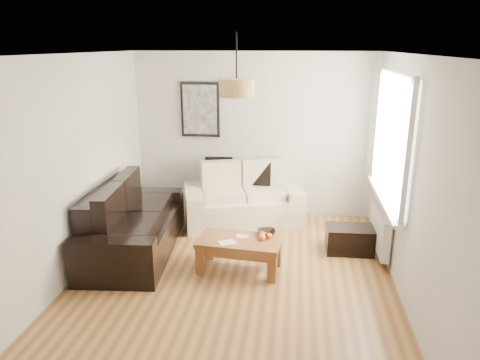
# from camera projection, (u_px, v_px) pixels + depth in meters

# --- Properties ---
(floor) EXTENTS (4.50, 4.50, 0.00)m
(floor) POSITION_uv_depth(u_px,v_px,m) (234.00, 277.00, 5.39)
(floor) COLOR brown
(floor) RESTS_ON ground
(ceiling) EXTENTS (3.80, 4.50, 0.00)m
(ceiling) POSITION_uv_depth(u_px,v_px,m) (233.00, 54.00, 4.63)
(ceiling) COLOR white
(ceiling) RESTS_ON floor
(wall_back) EXTENTS (3.80, 0.04, 2.60)m
(wall_back) POSITION_uv_depth(u_px,v_px,m) (253.00, 135.00, 7.14)
(wall_back) COLOR silver
(wall_back) RESTS_ON floor
(wall_front) EXTENTS (3.80, 0.04, 2.60)m
(wall_front) POSITION_uv_depth(u_px,v_px,m) (183.00, 271.00, 2.88)
(wall_front) COLOR silver
(wall_front) RESTS_ON floor
(wall_left) EXTENTS (0.04, 4.50, 2.60)m
(wall_left) POSITION_uv_depth(u_px,v_px,m) (73.00, 168.00, 5.24)
(wall_left) COLOR silver
(wall_left) RESTS_ON floor
(wall_right) EXTENTS (0.04, 4.50, 2.60)m
(wall_right) POSITION_uv_depth(u_px,v_px,m) (409.00, 181.00, 4.78)
(wall_right) COLOR silver
(wall_right) RESTS_ON floor
(window_bay) EXTENTS (0.14, 1.90, 1.60)m
(window_bay) POSITION_uv_depth(u_px,v_px,m) (393.00, 138.00, 5.45)
(window_bay) COLOR white
(window_bay) RESTS_ON wall_right
(radiator) EXTENTS (0.10, 0.90, 0.52)m
(radiator) POSITION_uv_depth(u_px,v_px,m) (380.00, 230.00, 5.81)
(radiator) COLOR white
(radiator) RESTS_ON wall_right
(poster) EXTENTS (0.62, 0.04, 0.87)m
(poster) POSITION_uv_depth(u_px,v_px,m) (200.00, 110.00, 7.10)
(poster) COLOR black
(poster) RESTS_ON wall_back
(pendant_shade) EXTENTS (0.40, 0.40, 0.20)m
(pendant_shade) POSITION_uv_depth(u_px,v_px,m) (237.00, 88.00, 5.02)
(pendant_shade) COLOR tan
(pendant_shade) RESTS_ON ceiling
(loveseat_cream) EXTENTS (1.99, 1.44, 0.89)m
(loveseat_cream) POSITION_uv_depth(u_px,v_px,m) (243.00, 195.00, 6.96)
(loveseat_cream) COLOR beige
(loveseat_cream) RESTS_ON floor
(sofa_leather) EXTENTS (1.18, 2.14, 0.89)m
(sofa_leather) POSITION_uv_depth(u_px,v_px,m) (133.00, 220.00, 5.95)
(sofa_leather) COLOR black
(sofa_leather) RESTS_ON floor
(coffee_table) EXTENTS (1.05, 0.64, 0.41)m
(coffee_table) POSITION_uv_depth(u_px,v_px,m) (240.00, 254.00, 5.52)
(coffee_table) COLOR brown
(coffee_table) RESTS_ON floor
(ottoman) EXTENTS (0.63, 0.42, 0.35)m
(ottoman) POSITION_uv_depth(u_px,v_px,m) (349.00, 239.00, 6.01)
(ottoman) COLOR black
(ottoman) RESTS_ON floor
(cushion_left) EXTENTS (0.44, 0.16, 0.43)m
(cushion_left) POSITION_uv_depth(u_px,v_px,m) (219.00, 170.00, 7.12)
(cushion_left) COLOR black
(cushion_left) RESTS_ON loveseat_cream
(cushion_right) EXTENTS (0.38, 0.13, 0.38)m
(cushion_right) POSITION_uv_depth(u_px,v_px,m) (259.00, 173.00, 7.05)
(cushion_right) COLOR black
(cushion_right) RESTS_ON loveseat_cream
(fruit_bowl) EXTENTS (0.26, 0.26, 0.06)m
(fruit_bowl) POSITION_uv_depth(u_px,v_px,m) (267.00, 232.00, 5.59)
(fruit_bowl) COLOR black
(fruit_bowl) RESTS_ON coffee_table
(orange_a) EXTENTS (0.10, 0.10, 0.08)m
(orange_a) POSITION_uv_depth(u_px,v_px,m) (262.00, 237.00, 5.43)
(orange_a) COLOR #FF5815
(orange_a) RESTS_ON fruit_bowl
(orange_b) EXTENTS (0.07, 0.07, 0.07)m
(orange_b) POSITION_uv_depth(u_px,v_px,m) (269.00, 236.00, 5.46)
(orange_b) COLOR #FD5715
(orange_b) RESTS_ON fruit_bowl
(orange_c) EXTENTS (0.08, 0.08, 0.07)m
(orange_c) POSITION_uv_depth(u_px,v_px,m) (263.00, 234.00, 5.51)
(orange_c) COLOR #D54F11
(orange_c) RESTS_ON fruit_bowl
(papers) EXTENTS (0.24, 0.21, 0.01)m
(papers) POSITION_uv_depth(u_px,v_px,m) (228.00, 242.00, 5.37)
(papers) COLOR silver
(papers) RESTS_ON coffee_table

